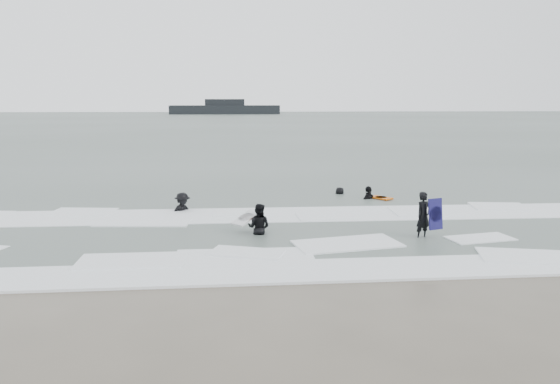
{
  "coord_description": "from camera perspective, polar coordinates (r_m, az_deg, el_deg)",
  "views": [
    {
      "loc": [
        -1.42,
        -13.73,
        4.35
      ],
      "look_at": [
        0.0,
        5.0,
        1.1
      ],
      "focal_mm": 35.0,
      "sensor_mm": 36.0,
      "label": 1
    }
  ],
  "objects": [
    {
      "name": "bodyboards",
      "position": [
        19.43,
        7.83,
        -1.71
      ],
      "size": [
        6.86,
        7.52,
        1.25
      ],
      "color": "#100E42",
      "rests_on": "ground"
    },
    {
      "name": "surfer_centre",
      "position": [
        17.64,
        14.66,
        -4.78
      ],
      "size": [
        0.66,
        0.58,
        1.51
      ],
      "primitive_type": "imported",
      "rotation": [
        0.0,
        0.0,
        0.48
      ],
      "color": "black",
      "rests_on": "ground"
    },
    {
      "name": "ground",
      "position": [
        14.47,
        1.51,
        -7.67
      ],
      "size": [
        320.0,
        320.0,
        0.0
      ],
      "primitive_type": "plane",
      "color": "brown",
      "rests_on": "ground"
    },
    {
      "name": "surfer_right_far",
      "position": [
        24.91,
        6.27,
        -0.3
      ],
      "size": [
        0.82,
        0.87,
        1.5
      ],
      "primitive_type": "imported",
      "rotation": [
        0.0,
        0.0,
        -2.21
      ],
      "color": "black",
      "rests_on": "ground"
    },
    {
      "name": "surfer_breaker",
      "position": [
        21.27,
        -10.14,
        -2.14
      ],
      "size": [
        1.2,
        1.13,
        1.63
      ],
      "primitive_type": "imported",
      "rotation": [
        0.0,
        0.0,
        0.66
      ],
      "color": "black",
      "rests_on": "ground"
    },
    {
      "name": "surfer_right_near",
      "position": [
        23.91,
        9.25,
        -0.8
      ],
      "size": [
        1.07,
        0.96,
        1.75
      ],
      "primitive_type": "imported",
      "rotation": [
        0.0,
        0.0,
        -2.49
      ],
      "color": "black",
      "rests_on": "ground"
    },
    {
      "name": "surf_foam",
      "position": [
        18.01,
        0.31,
        -4.03
      ],
      "size": [
        30.03,
        9.06,
        0.09
      ],
      "color": "white",
      "rests_on": "ground"
    },
    {
      "name": "sea",
      "position": [
        93.84,
        -3.49,
        7.17
      ],
      "size": [
        320.0,
        320.0,
        0.0
      ],
      "primitive_type": "plane",
      "color": "#47544C",
      "rests_on": "ground"
    },
    {
      "name": "vessel_horizon",
      "position": [
        149.51,
        -5.77,
        8.66
      ],
      "size": [
        29.42,
        5.25,
        3.99
      ],
      "color": "black",
      "rests_on": "ground"
    },
    {
      "name": "surfer_wading",
      "position": [
        17.6,
        -2.22,
        -4.5
      ],
      "size": [
        0.93,
        0.83,
        1.57
      ],
      "primitive_type": "imported",
      "rotation": [
        0.0,
        0.0,
        2.77
      ],
      "color": "black",
      "rests_on": "ground"
    }
  ]
}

